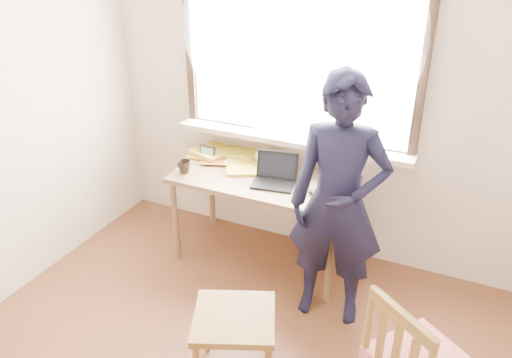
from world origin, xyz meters
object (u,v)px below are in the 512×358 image
at_px(mug_dark, 184,167).
at_px(person, 338,204).
at_px(mug_white, 264,158).
at_px(laptop, 275,176).
at_px(work_chair, 234,325).
at_px(desk, 264,186).

xyz_separation_m(mug_dark, person, (1.24, -0.19, 0.07)).
bearing_deg(mug_white, person, -37.21).
bearing_deg(laptop, work_chair, -78.14).
distance_m(mug_white, work_chair, 1.49).
bearing_deg(laptop, desk, 161.24).
xyz_separation_m(laptop, work_chair, (0.23, -1.11, -0.38)).
relative_size(laptop, mug_white, 2.55).
relative_size(desk, person, 0.80).
xyz_separation_m(desk, work_chair, (0.34, -1.15, -0.25)).
distance_m(work_chair, person, 0.96).
relative_size(laptop, work_chair, 0.59).
bearing_deg(work_chair, mug_white, 107.81).
bearing_deg(mug_dark, mug_white, 39.72).
height_order(mug_white, mug_dark, mug_white).
distance_m(mug_dark, work_chair, 1.39).
height_order(desk, mug_white, mug_white).
bearing_deg(desk, laptop, -18.76).
height_order(laptop, person, person).
height_order(desk, person, person).
height_order(mug_dark, person, person).
bearing_deg(work_chair, person, 67.39).
height_order(desk, mug_dark, mug_dark).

